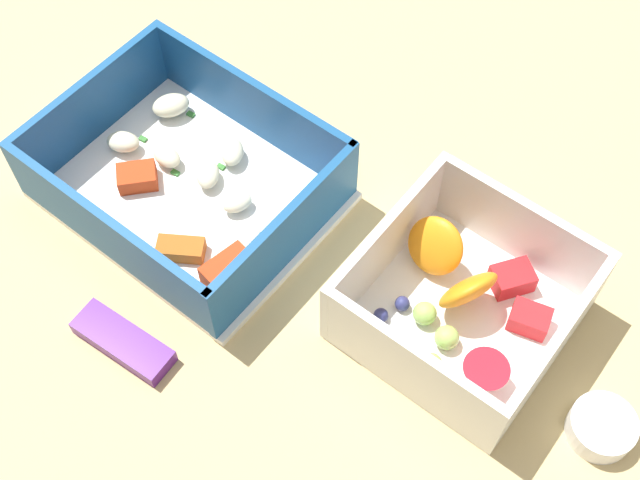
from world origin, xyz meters
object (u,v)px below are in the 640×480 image
pasta_container (190,182)px  candy_bar (123,342)px  fruit_bowl (464,303)px  paper_cup_liner (601,427)px

pasta_container → candy_bar: pasta_container is taller
pasta_container → fruit_bowl: (-20.89, -1.40, 0.32)cm
pasta_container → fruit_bowl: size_ratio=1.43×
pasta_container → paper_cup_liner: size_ratio=5.12×
fruit_bowl → paper_cup_liner: fruit_bowl is taller
pasta_container → fruit_bowl: 20.94cm
candy_bar → pasta_container: bearing=-74.7°
candy_bar → paper_cup_liner: bearing=-159.2°
candy_bar → paper_cup_liner: (-28.39, -10.78, 0.26)cm
pasta_container → candy_bar: (-3.25, 11.86, -1.30)cm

